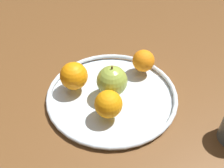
% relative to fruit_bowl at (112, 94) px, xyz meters
% --- Properties ---
extents(ground_plane, '(1.55, 1.55, 0.04)m').
position_rel_fruit_bowl_xyz_m(ground_plane, '(0.00, 0.00, -0.03)').
color(ground_plane, brown).
extents(fruit_bowl, '(0.35, 0.35, 0.02)m').
position_rel_fruit_bowl_xyz_m(fruit_bowl, '(0.00, 0.00, 0.00)').
color(fruit_bowl, silver).
rests_on(fruit_bowl, ground_plane).
extents(apple, '(0.08, 0.08, 0.09)m').
position_rel_fruit_bowl_xyz_m(apple, '(0.00, 0.00, 0.05)').
color(apple, '#93AA3F').
rests_on(apple, fruit_bowl).
extents(orange_back_right, '(0.07, 0.07, 0.07)m').
position_rel_fruit_bowl_xyz_m(orange_back_right, '(-0.07, -0.02, 0.04)').
color(orange_back_right, orange).
rests_on(orange_back_right, fruit_bowl).
extents(orange_front_left, '(0.08, 0.08, 0.08)m').
position_rel_fruit_bowl_xyz_m(orange_front_left, '(-0.02, 0.10, 0.05)').
color(orange_front_left, orange).
rests_on(orange_front_left, fruit_bowl).
extents(orange_back_left, '(0.06, 0.06, 0.06)m').
position_rel_fruit_bowl_xyz_m(orange_back_left, '(0.13, -0.04, 0.04)').
color(orange_back_left, orange).
rests_on(orange_back_left, fruit_bowl).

